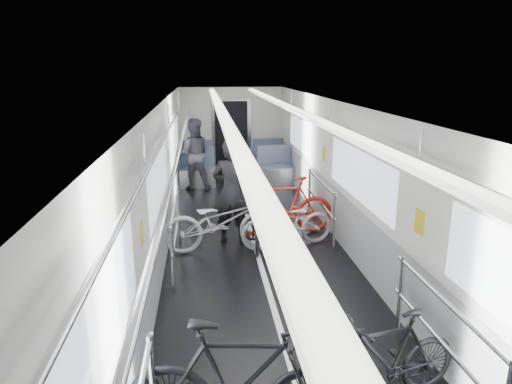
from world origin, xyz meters
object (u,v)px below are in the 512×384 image
Objects in this scene: bike_right_mid at (288,223)px; bike_right_far at (285,206)px; bike_aisle at (259,218)px; bike_left_far at (221,221)px; person_seated at (194,154)px; bike_left_mid at (240,383)px; bike_right_near at (387,359)px; person_standing at (232,192)px.

bike_right_far reaches higher than bike_right_mid.
bike_aisle is at bearing -56.73° from bike_right_far.
bike_left_far is 1.07× the size of bike_right_far.
bike_right_far is 3.85m from person_seated.
bike_left_mid reaches higher than bike_left_far.
bike_right_mid is 0.93× the size of bike_aisle.
person_seated is at bearing -170.70° from bike_right_mid.
bike_left_mid is 1.38m from bike_right_near.
person_seated is (-1.61, 4.05, 0.45)m from bike_right_mid.
bike_left_mid is 4.24m from bike_right_mid.
bike_right_near is 0.84× the size of bike_aisle.
bike_left_far is 1.30× the size of bike_right_near.
bike_aisle is 0.96× the size of person_standing.
person_standing reaches higher than bike_right_mid.
bike_right_near is 0.84× the size of person_seated.
bike_left_far is 4.11m from person_seated.
bike_left_far is 1.18× the size of bike_right_mid.
person_seated is (-1.68, 3.45, 0.34)m from bike_right_far.
bike_right_far is at bearing 44.77° from bike_aisle.
bike_right_mid is at bearing -7.81° from bike_left_mid.
bike_left_mid is at bearing -28.08° from bike_right_mid.
person_standing reaches higher than bike_right_far.
bike_aisle is at bearing -76.71° from bike_left_far.
person_standing is at bearing -37.41° from bike_left_far.
person_seated is (-1.82, 7.82, 0.44)m from bike_right_near.
bike_right_mid is (1.14, 4.08, -0.12)m from bike_left_mid.
bike_aisle is (-0.66, 3.98, 0.02)m from bike_right_near.
bike_left_far is 1.10× the size of bike_aisle.
bike_left_mid is 4.83m from bike_right_far.
bike_right_far is 1.09m from person_standing.
bike_left_mid is 4.34m from bike_aisle.
person_standing reaches higher than bike_left_mid.
bike_left_mid reaches higher than bike_right_far.
bike_left_mid is 8.15m from person_seated.
bike_right_near is 4.26m from person_standing.
bike_aisle is (-0.52, -0.39, -0.08)m from bike_right_far.
bike_aisle is at bearing 109.00° from person_seated.
bike_right_far reaches higher than bike_left_far.
bike_left_far is 0.56m from person_standing.
person_seated is at bearing -179.05° from bike_right_near.
bike_aisle is 0.99× the size of person_seated.
bike_right_near is at bearing -166.40° from bike_left_far.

